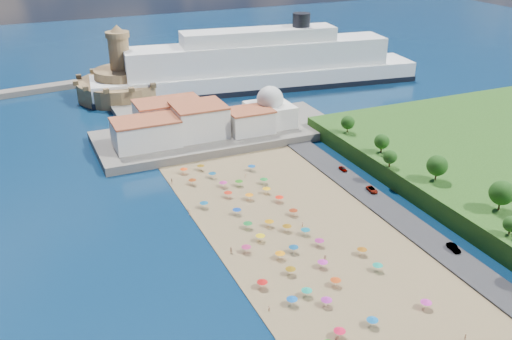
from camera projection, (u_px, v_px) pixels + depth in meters
name	position (u px, v px, depth m)	size (l,w,h in m)	color
ground	(281.00, 237.00, 148.24)	(700.00, 700.00, 0.00)	#071938
terrace	(219.00, 134.00, 211.98)	(90.00, 36.00, 3.00)	#59544C
jetty	(139.00, 114.00, 233.15)	(18.00, 70.00, 2.40)	#59544C
waterfront_buildings	(184.00, 122.00, 205.08)	(57.00, 29.00, 11.00)	silver
domed_building	(270.00, 109.00, 214.53)	(16.00, 16.00, 15.00)	silver
fortress	(122.00, 83.00, 255.81)	(40.00, 40.00, 32.40)	#96794B
cruise_ship	(259.00, 67.00, 267.81)	(156.85, 41.77, 33.92)	black
beach_parasols	(297.00, 252.00, 137.79)	(31.37, 114.09, 2.20)	gray
beachgoers	(264.00, 250.00, 140.69)	(35.23, 101.10, 1.85)	tan
parked_cars	(414.00, 219.00, 153.94)	(2.69, 77.26, 1.43)	gray
hillside_trees	(465.00, 186.00, 152.21)	(15.21, 110.00, 8.32)	#382314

